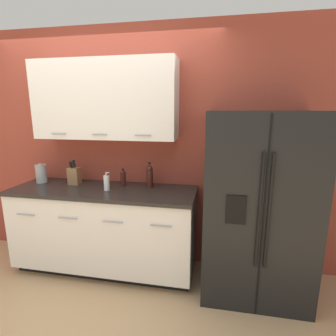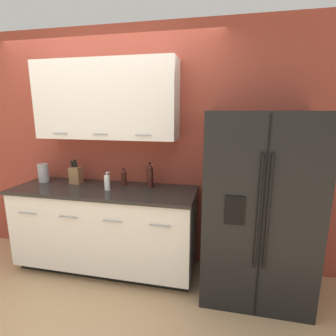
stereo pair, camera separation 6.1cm
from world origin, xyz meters
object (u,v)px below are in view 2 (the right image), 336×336
refrigerator (257,207)px  soap_dispenser (107,182)px  oil_bottle (124,178)px  steel_canister (43,173)px  knife_block (76,175)px  wine_bottle (150,176)px

refrigerator → soap_dispenser: (-1.48, 0.01, 0.14)m
soap_dispenser → oil_bottle: (0.11, 0.18, 0.01)m
refrigerator → steel_canister: 2.34m
knife_block → wine_bottle: size_ratio=1.02×
knife_block → wine_bottle: bearing=2.5°
refrigerator → soap_dispenser: bearing=179.8°
steel_canister → soap_dispenser: bearing=-9.6°
knife_block → soap_dispenser: size_ratio=1.43×
refrigerator → steel_canister: size_ratio=7.78×
wine_bottle → steel_canister: bearing=-178.0°
refrigerator → steel_canister: refrigerator is taller
refrigerator → steel_canister: (-2.33, 0.15, 0.17)m
wine_bottle → refrigerator: bearing=-10.2°
knife_block → refrigerator: bearing=-4.7°
knife_block → steel_canister: size_ratio=1.24×
refrigerator → steel_canister: bearing=176.3°
knife_block → wine_bottle: 0.85m
wine_bottle → oil_bottle: size_ratio=1.41×
oil_bottle → soap_dispenser: bearing=-121.5°
refrigerator → wine_bottle: 1.11m
refrigerator → soap_dispenser: size_ratio=9.01×
wine_bottle → steel_canister: wine_bottle is taller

